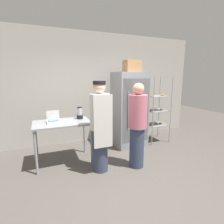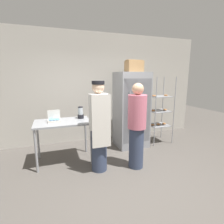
{
  "view_description": "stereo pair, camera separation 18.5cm",
  "coord_description": "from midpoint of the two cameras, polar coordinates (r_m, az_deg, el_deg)",
  "views": [
    {
      "loc": [
        -1.34,
        -2.45,
        1.78
      ],
      "look_at": [
        -0.0,
        0.8,
        1.07
      ],
      "focal_mm": 28.0,
      "sensor_mm": 36.0,
      "label": 1
    },
    {
      "loc": [
        -1.17,
        -2.52,
        1.78
      ],
      "look_at": [
        -0.0,
        0.8,
        1.07
      ],
      "focal_mm": 28.0,
      "sensor_mm": 36.0,
      "label": 2
    }
  ],
  "objects": [
    {
      "name": "prep_counter",
      "position": [
        3.75,
        -14.38,
        -4.45
      ],
      "size": [
        1.13,
        0.71,
        0.88
      ],
      "color": "gray",
      "rests_on": "ground_plane"
    },
    {
      "name": "person_baker",
      "position": [
        3.25,
        -2.69,
        -4.48
      ],
      "size": [
        0.36,
        0.38,
        1.71
      ],
      "color": "#333D56",
      "rests_on": "ground_plane"
    },
    {
      "name": "refrigerator",
      "position": [
        4.51,
        7.47,
        0.69
      ],
      "size": [
        0.78,
        0.72,
        1.89
      ],
      "color": "gray",
      "rests_on": "ground_plane"
    },
    {
      "name": "back_wall",
      "position": [
        4.95,
        -4.67,
        7.84
      ],
      "size": [
        6.4,
        0.12,
        2.95
      ],
      "primitive_type": "cube",
      "color": "#ADA89E",
      "rests_on": "ground_plane"
    },
    {
      "name": "ground_plane",
      "position": [
        3.3,
        6.74,
        -21.24
      ],
      "size": [
        14.0,
        14.0,
        0.0
      ],
      "primitive_type": "plane",
      "color": "#4C4742"
    },
    {
      "name": "baking_rack",
      "position": [
        4.93,
        16.2,
        0.37
      ],
      "size": [
        0.59,
        0.53,
        1.78
      ],
      "color": "#93969B",
      "rests_on": "ground_plane"
    },
    {
      "name": "person_customer",
      "position": [
        3.42,
        9.65,
        -4.5
      ],
      "size": [
        0.35,
        0.35,
        1.67
      ],
      "color": "#333D56",
      "rests_on": "ground_plane"
    },
    {
      "name": "donut_box",
      "position": [
        3.69,
        -17.03,
        -2.45
      ],
      "size": [
        0.25,
        0.19,
        0.23
      ],
      "color": "silver",
      "rests_on": "prep_counter"
    },
    {
      "name": "cardboard_storage_box",
      "position": [
        4.38,
        8.47,
        14.58
      ],
      "size": [
        0.4,
        0.29,
        0.28
      ],
      "color": "#A87F51",
      "rests_on": "refrigerator"
    },
    {
      "name": "blender_pitcher",
      "position": [
        3.88,
        -8.89,
        -0.39
      ],
      "size": [
        0.14,
        0.14,
        0.26
      ],
      "color": "black",
      "rests_on": "prep_counter"
    }
  ]
}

